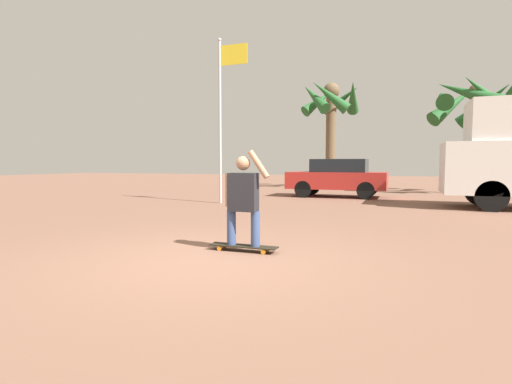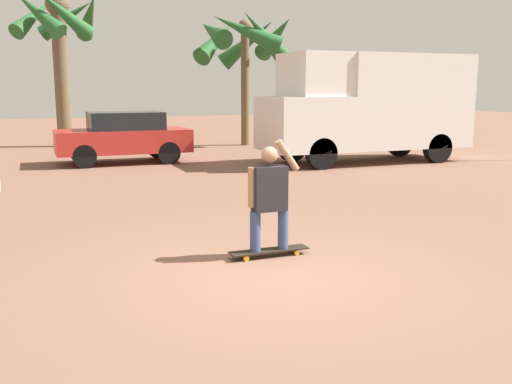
{
  "view_description": "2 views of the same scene",
  "coord_description": "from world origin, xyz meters",
  "px_view_note": "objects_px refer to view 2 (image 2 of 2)",
  "views": [
    {
      "loc": [
        2.53,
        -4.89,
        1.36
      ],
      "look_at": [
        0.37,
        0.89,
        0.92
      ],
      "focal_mm": 28.0,
      "sensor_mm": 36.0,
      "label": 1
    },
    {
      "loc": [
        -2.67,
        -5.99,
        2.2
      ],
      "look_at": [
        0.11,
        0.99,
        0.84
      ],
      "focal_mm": 40.0,
      "sensor_mm": 36.0,
      "label": 2
    }
  ],
  "objects_px": {
    "palm_tree_center_background": "(59,28)",
    "camper_van": "(370,104)",
    "skateboard": "(269,251)",
    "parked_car_red": "(124,136)",
    "person_skateboarder": "(269,193)",
    "palm_tree_near_van": "(244,39)"
  },
  "relations": [
    {
      "from": "parked_car_red",
      "to": "person_skateboarder",
      "type": "bearing_deg",
      "value": -88.72
    },
    {
      "from": "skateboard",
      "to": "palm_tree_center_background",
      "type": "relative_size",
      "value": 0.19
    },
    {
      "from": "person_skateboarder",
      "to": "palm_tree_near_van",
      "type": "height_order",
      "value": "palm_tree_near_van"
    },
    {
      "from": "camper_van",
      "to": "palm_tree_center_background",
      "type": "distance_m",
      "value": 12.11
    },
    {
      "from": "parked_car_red",
      "to": "skateboard",
      "type": "bearing_deg",
      "value": -88.71
    },
    {
      "from": "parked_car_red",
      "to": "palm_tree_near_van",
      "type": "distance_m",
      "value": 7.32
    },
    {
      "from": "camper_van",
      "to": "palm_tree_near_van",
      "type": "bearing_deg",
      "value": 104.72
    },
    {
      "from": "skateboard",
      "to": "palm_tree_near_van",
      "type": "bearing_deg",
      "value": 70.61
    },
    {
      "from": "camper_van",
      "to": "palm_tree_near_van",
      "type": "height_order",
      "value": "palm_tree_near_van"
    },
    {
      "from": "person_skateboarder",
      "to": "parked_car_red",
      "type": "relative_size",
      "value": 0.38
    },
    {
      "from": "camper_van",
      "to": "parked_car_red",
      "type": "height_order",
      "value": "camper_van"
    },
    {
      "from": "skateboard",
      "to": "camper_van",
      "type": "xyz_separation_m",
      "value": [
        6.73,
        8.09,
        1.68
      ]
    },
    {
      "from": "camper_van",
      "to": "skateboard",
      "type": "bearing_deg",
      "value": -129.75
    },
    {
      "from": "parked_car_red",
      "to": "palm_tree_center_background",
      "type": "height_order",
      "value": "palm_tree_center_background"
    },
    {
      "from": "person_skateboarder",
      "to": "palm_tree_near_van",
      "type": "distance_m",
      "value": 15.61
    },
    {
      "from": "person_skateboarder",
      "to": "camper_van",
      "type": "distance_m",
      "value": 10.56
    },
    {
      "from": "palm_tree_near_van",
      "to": "skateboard",
      "type": "bearing_deg",
      "value": -109.39
    },
    {
      "from": "palm_tree_center_background",
      "to": "person_skateboarder",
      "type": "bearing_deg",
      "value": -84.58
    },
    {
      "from": "palm_tree_center_background",
      "to": "camper_van",
      "type": "bearing_deg",
      "value": -45.38
    },
    {
      "from": "skateboard",
      "to": "palm_tree_center_background",
      "type": "height_order",
      "value": "palm_tree_center_background"
    },
    {
      "from": "palm_tree_near_van",
      "to": "camper_van",
      "type": "bearing_deg",
      "value": -75.28
    },
    {
      "from": "skateboard",
      "to": "palm_tree_center_background",
      "type": "bearing_deg",
      "value": 95.43
    }
  ]
}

